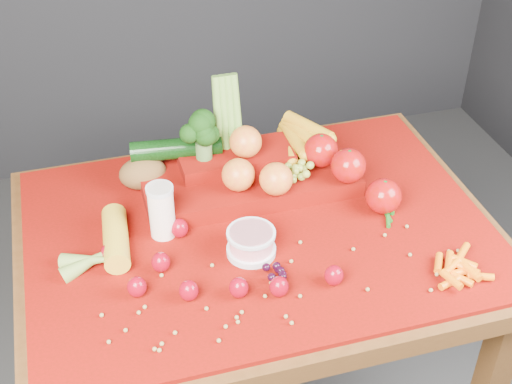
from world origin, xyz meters
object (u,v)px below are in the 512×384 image
object	(u,v)px
table	(258,262)
produce_mound	(261,167)
milk_glass	(161,209)
yogurt_bowl	(251,242)

from	to	relation	value
table	produce_mound	world-z (taller)	produce_mound
milk_glass	produce_mound	bearing A→B (deg)	22.85
milk_glass	produce_mound	size ratio (longest dim) A/B	0.22
table	yogurt_bowl	bearing A→B (deg)	-116.50
yogurt_bowl	table	bearing A→B (deg)	63.50
milk_glass	yogurt_bowl	world-z (taller)	milk_glass
table	milk_glass	bearing A→B (deg)	169.77
milk_glass	produce_mound	world-z (taller)	produce_mound
milk_glass	yogurt_bowl	bearing A→B (deg)	-34.16
table	milk_glass	world-z (taller)	milk_glass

